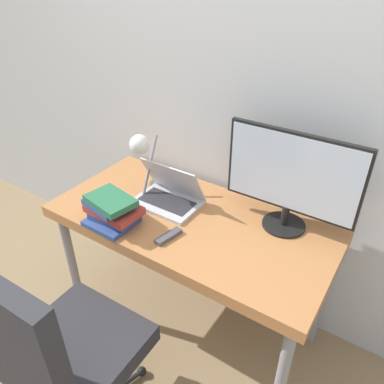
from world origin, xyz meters
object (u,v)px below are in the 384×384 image
book_stack (112,210)px  laptop (169,195)px  monitor (291,178)px  office_chair (56,349)px  desk_lamp (143,152)px

book_stack → laptop: bearing=67.1°
laptop → book_stack: (-0.12, -0.29, 0.03)m
monitor → office_chair: size_ratio=0.58×
monitor → office_chair: bearing=-117.6°
desk_lamp → office_chair: (0.21, -0.83, -0.44)m
monitor → office_chair: 1.19m
monitor → book_stack: size_ratio=2.24×
monitor → desk_lamp: 0.73m
desk_lamp → book_stack: (0.03, -0.28, -0.18)m
laptop → office_chair: office_chair is taller
laptop → desk_lamp: 0.25m
monitor → book_stack: monitor is taller
desk_lamp → book_stack: size_ratio=1.31×
monitor → laptop: bearing=-165.9°
office_chair → book_stack: office_chair is taller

